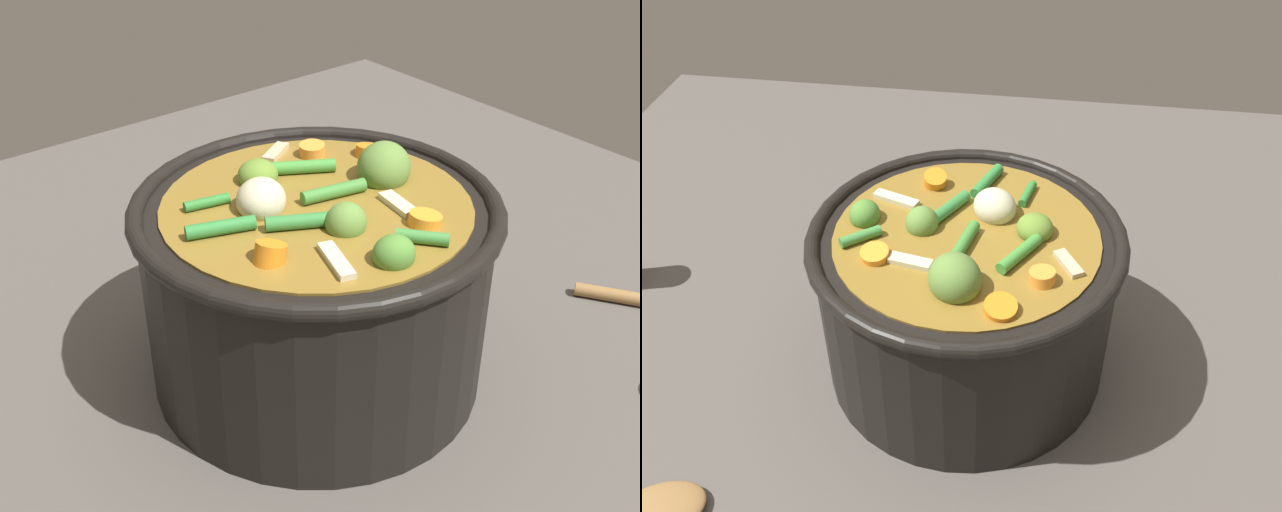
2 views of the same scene
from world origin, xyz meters
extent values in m
plane|color=#514C47|center=(0.00, 0.00, 0.00)|extent=(1.10, 1.10, 0.00)
cylinder|color=black|center=(0.00, 0.00, 0.07)|extent=(0.26, 0.26, 0.15)
torus|color=black|center=(0.00, 0.00, 0.15)|extent=(0.27, 0.27, 0.01)
cylinder|color=olive|center=(0.00, 0.00, 0.08)|extent=(0.23, 0.23, 0.14)
ellipsoid|color=#518934|center=(0.09, -0.01, 0.16)|extent=(0.03, 0.03, 0.03)
ellipsoid|color=olive|center=(0.00, 0.07, 0.16)|extent=(0.06, 0.06, 0.04)
ellipsoid|color=olive|center=(0.04, -0.01, 0.16)|extent=(0.03, 0.03, 0.03)
ellipsoid|color=olive|center=(-0.06, -0.01, 0.16)|extent=(0.04, 0.04, 0.02)
cylinder|color=orange|center=(-0.07, 0.05, 0.15)|extent=(0.03, 0.03, 0.02)
cylinder|color=orange|center=(0.04, -0.07, 0.15)|extent=(0.03, 0.03, 0.02)
cylinder|color=orange|center=(-0.04, 0.09, 0.15)|extent=(0.03, 0.03, 0.02)
cylinder|color=orange|center=(0.07, 0.04, 0.15)|extent=(0.03, 0.03, 0.01)
ellipsoid|color=beige|center=(-0.02, -0.03, 0.16)|extent=(0.05, 0.05, 0.03)
cylinder|color=#307F30|center=(-0.05, -0.06, 0.16)|extent=(0.01, 0.03, 0.01)
cylinder|color=#429237|center=(-0.05, 0.02, 0.16)|extent=(0.03, 0.05, 0.01)
cylinder|color=#428735|center=(0.00, 0.02, 0.16)|extent=(0.02, 0.05, 0.01)
cylinder|color=#428D3F|center=(0.09, 0.02, 0.16)|extent=(0.03, 0.03, 0.01)
cylinder|color=#308439|center=(-0.01, -0.08, 0.16)|extent=(0.03, 0.05, 0.01)
cylinder|color=#35833B|center=(0.02, -0.03, 0.16)|extent=(0.03, 0.05, 0.01)
cube|color=beige|center=(0.07, -0.04, 0.15)|extent=(0.04, 0.02, 0.01)
cube|color=#C9BA92|center=(-0.09, 0.03, 0.15)|extent=(0.03, 0.03, 0.01)
cube|color=beige|center=(0.04, 0.04, 0.15)|extent=(0.04, 0.02, 0.01)
camera|label=1|loc=(0.40, -0.32, 0.43)|focal=45.68mm
camera|label=2|loc=(-0.06, 0.47, 0.52)|focal=40.28mm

